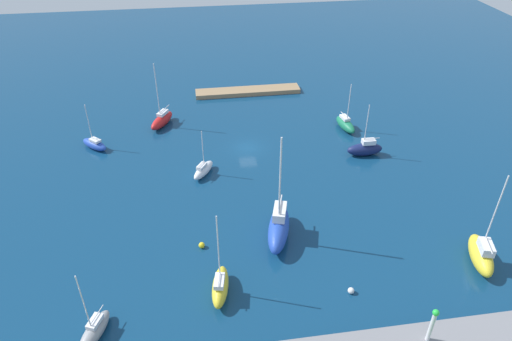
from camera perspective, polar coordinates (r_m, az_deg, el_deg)
water at (r=68.00m, az=-1.03°, el=2.82°), size 160.00×160.00×0.00m
pier_dock at (r=84.80m, az=-1.01°, el=9.77°), size 18.81×3.10×0.76m
harbor_beacon at (r=42.51m, az=20.97°, el=-17.19°), size 0.56×0.56×3.73m
sailboat_yellow_center_basin at (r=53.94m, az=26.06°, el=-9.27°), size 3.58×6.33×10.95m
sailboat_blue_far_south at (r=71.51m, az=-19.33°, el=3.10°), size 4.52×4.37×7.00m
sailboat_gray_lone_north at (r=45.40m, az=-19.33°, el=-18.14°), size 3.13×4.81×7.88m
sailboat_navy_near_pier at (r=67.61m, az=13.31°, el=2.64°), size 5.15×1.94×7.93m
sailboat_green_by_breakwater at (r=73.82m, az=10.99°, el=5.65°), size 2.58×5.47×7.69m
sailboat_red_outer_mooring at (r=75.01m, az=-11.55°, el=6.15°), size 4.32×5.96×10.43m
sailboat_white_west_end at (r=62.16m, az=-6.52°, el=0.09°), size 3.54×4.55×6.52m
sailboat_yellow_mid_basin at (r=46.02m, az=-4.44°, el=-14.07°), size 2.44×5.34×9.60m
sailboat_blue_lone_south at (r=51.39m, az=2.83°, el=-7.00°), size 4.36×8.06×13.21m
mooring_buoy_white at (r=47.44m, az=11.66°, el=-14.34°), size 0.64×0.64×0.64m
mooring_buoy_yellow at (r=51.30m, az=-6.73°, el=-9.15°), size 0.67×0.67×0.67m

